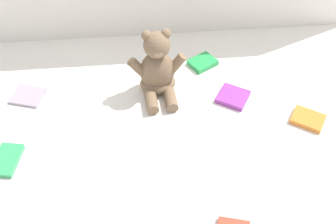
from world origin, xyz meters
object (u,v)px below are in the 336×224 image
at_px(book_case_5, 233,97).
at_px(book_case_1, 28,96).
at_px(book_case_4, 203,63).
at_px(book_case_6, 308,119).
at_px(teddy_bear, 158,70).
at_px(book_case_3, 7,160).

bearing_deg(book_case_5, book_case_1, 25.78).
distance_m(book_case_4, book_case_6, 0.44).
bearing_deg(book_case_6, teddy_bear, -78.03).
distance_m(book_case_3, book_case_4, 0.77).
distance_m(book_case_1, book_case_6, 0.96).
distance_m(book_case_1, book_case_5, 0.72).
bearing_deg(book_case_5, teddy_bear, 16.24).
distance_m(teddy_bear, book_case_3, 0.56).
bearing_deg(book_case_3, book_case_6, 15.17).
xyz_separation_m(book_case_5, book_case_6, (0.23, -0.13, -0.00)).
bearing_deg(teddy_bear, book_case_3, -154.00).
bearing_deg(book_case_4, teddy_bear, 92.74).
bearing_deg(book_case_1, book_case_4, 117.91).
distance_m(book_case_5, book_case_6, 0.26).
bearing_deg(book_case_1, teddy_bear, 107.10).
height_order(teddy_bear, book_case_3, teddy_bear).
relative_size(book_case_1, book_case_6, 1.05).
bearing_deg(book_case_4, book_case_6, -167.36).
xyz_separation_m(book_case_3, book_case_6, (0.96, 0.08, 0.00)).
height_order(book_case_3, book_case_6, book_case_6).
xyz_separation_m(teddy_bear, book_case_4, (0.18, 0.12, -0.08)).
relative_size(book_case_3, book_case_4, 1.21).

